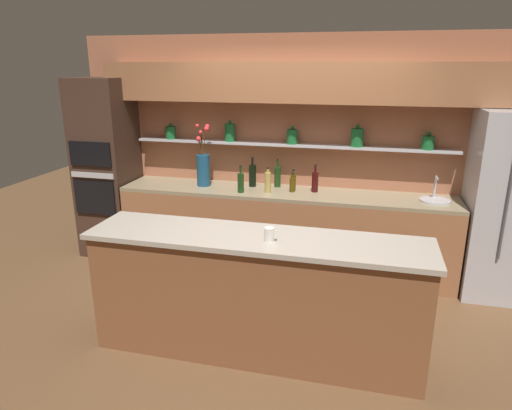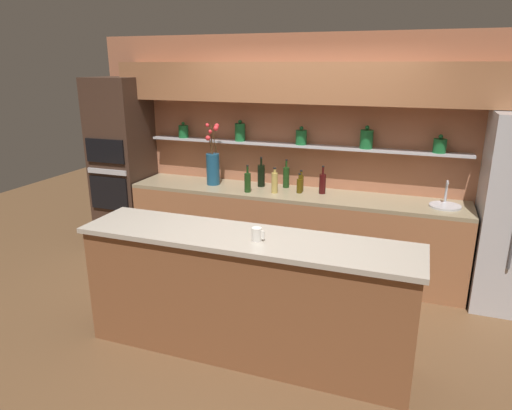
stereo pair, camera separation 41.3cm
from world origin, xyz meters
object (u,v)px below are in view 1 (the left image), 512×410
Objects in this scene: oven_tower at (107,168)px; bottle_spirit_4 at (268,182)px; coffee_mug at (270,234)px; flower_vase at (203,167)px; bottle_wine_0 at (315,182)px; sink_fixture at (435,199)px; bottle_oil_3 at (293,182)px; bottle_wine_2 at (278,176)px; bottle_oil_5 at (292,184)px; refrigerator at (512,206)px; bottle_wine_1 at (241,182)px; bottle_wine_6 at (252,175)px.

oven_tower reaches higher than bottle_spirit_4.
bottle_spirit_4 is 1.68m from coffee_mug.
flower_vase reaches higher than bottle_wine_0.
oven_tower is 6.98× the size of sink_fixture.
oven_tower is 2.28m from bottle_oil_3.
bottle_spirit_4 is at bearing -2.29° from oven_tower.
bottle_wine_2 is (-1.70, 0.17, 0.10)m from sink_fixture.
oven_tower is at bearing -174.88° from bottle_wine_2.
bottle_wine_2 is 1.49× the size of bottle_oil_5.
refrigerator is 8.52× the size of bottle_oil_5.
flower_vase is at bearing 172.51° from bottle_spirit_4.
refrigerator is 3.26m from flower_vase.
bottle_wine_0 is 0.25m from bottle_oil_5.
oven_tower is 3.78m from sink_fixture.
oven_tower reaches higher than flower_vase.
flower_vase is at bearing 179.76° from sink_fixture.
refrigerator is 6.61× the size of bottle_spirit_4.
bottle_oil_3 is (-2.21, 0.12, 0.08)m from refrigerator.
refrigerator is 1.97m from bottle_wine_0.
flower_vase is 2.99× the size of bottle_oil_3.
bottle_wine_0 is 0.24m from bottle_oil_3.
bottle_oil_3 is at bearing 32.81° from bottle_spirit_4.
refrigerator is at bearing -1.28° from bottle_oil_5.
bottle_wine_1 is 0.30m from bottle_spirit_4.
refrigerator is at bearing 2.34° from bottle_wine_1.
refrigerator is at bearing -1.04° from flower_vase.
bottle_spirit_4 is at bearing -147.19° from bottle_oil_3.
oven_tower is at bearing -179.82° from sink_fixture.
oven_tower is at bearing 175.07° from bottle_wine_1.
oven_tower is 2.97× the size of flower_vase.
bottle_wine_6 is at bearing 11.21° from flower_vase.
bottle_wine_2 is at bearing 139.66° from bottle_oil_5.
bottle_oil_3 is at bearing 176.88° from refrigerator.
refrigerator is 2.70m from bottle_wine_6.
bottle_wine_2 reaches higher than sink_fixture.
sink_fixture is (3.78, 0.01, -0.12)m from oven_tower.
bottle_spirit_4 is at bearing -162.78° from bottle_wine_0.
bottle_wine_0 is 0.90× the size of bottle_wine_6.
bottle_spirit_4 is 0.82× the size of bottle_wine_6.
bottle_wine_0 is (2.52, 0.07, -0.03)m from oven_tower.
refrigerator is 6.06× the size of bottle_wine_0.
bottle_oil_5 is 0.64× the size of bottle_wine_6.
bottle_oil_5 is at bearing 179.97° from sink_fixture.
bottle_wine_1 reaches higher than bottle_oil_3.
flower_vase is 2.35× the size of bottle_wine_1.
bottle_wine_6 is (0.06, 0.28, 0.02)m from bottle_wine_1.
refrigerator is 0.71m from sink_fixture.
bottle_wine_6 is (-0.73, 0.06, 0.02)m from bottle_wine_0.
bottle_wine_6 is at bearing 4.25° from oven_tower.
refrigerator is 2.68m from coffee_mug.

